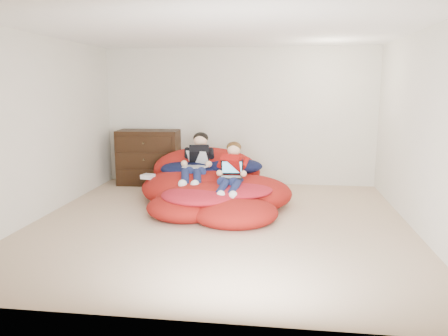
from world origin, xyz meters
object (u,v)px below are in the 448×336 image
(older_boy, at_px, (197,158))
(laptop_black, at_px, (231,173))
(beanbag_pile, at_px, (212,189))
(younger_boy, at_px, (232,168))
(laptop_white, at_px, (196,163))
(dresser, at_px, (149,157))

(older_boy, bearing_deg, laptop_black, -38.50)
(beanbag_pile, xyz_separation_m, older_boy, (-0.26, 0.23, 0.43))
(beanbag_pile, xyz_separation_m, younger_boy, (0.33, -0.18, 0.36))
(laptop_white, xyz_separation_m, laptop_black, (0.60, -0.39, -0.07))
(younger_boy, bearing_deg, laptop_black, -90.00)
(beanbag_pile, bearing_deg, dresser, 136.63)
(dresser, bearing_deg, younger_boy, -40.96)
(beanbag_pile, bearing_deg, younger_boy, -28.76)
(laptop_black, bearing_deg, laptop_white, 146.64)
(dresser, relative_size, older_boy, 0.98)
(beanbag_pile, bearing_deg, laptop_black, -36.34)
(dresser, relative_size, laptop_black, 3.31)
(older_boy, relative_size, laptop_white, 2.57)
(beanbag_pile, xyz_separation_m, laptop_white, (-0.26, 0.15, 0.37))
(beanbag_pile, distance_m, older_boy, 0.55)
(beanbag_pile, relative_size, laptop_black, 6.92)
(dresser, height_order, beanbag_pile, dresser)
(laptop_white, relative_size, laptop_black, 1.32)
(older_boy, xyz_separation_m, younger_boy, (0.60, -0.41, -0.07))
(older_boy, xyz_separation_m, laptop_black, (0.60, -0.47, -0.12))
(older_boy, relative_size, laptop_black, 3.39)
(dresser, distance_m, beanbag_pile, 1.93)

